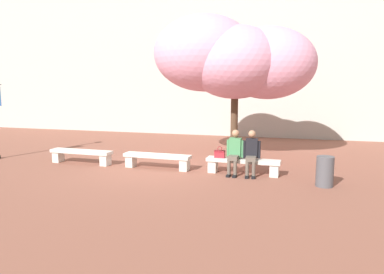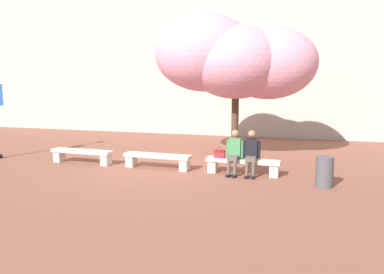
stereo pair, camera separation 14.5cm
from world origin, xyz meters
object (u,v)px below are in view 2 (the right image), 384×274
at_px(stone_bench_west_end, 82,154).
at_px(cherry_tree_main, 233,59).
at_px(handbag, 220,154).
at_px(stone_bench_near_west, 157,158).
at_px(person_seated_right, 251,151).
at_px(person_seated_left, 234,150).
at_px(stone_bench_center, 243,164).
at_px(trash_bin, 324,172).

height_order(stone_bench_west_end, cherry_tree_main, cherry_tree_main).
bearing_deg(handbag, cherry_tree_main, 91.88).
relative_size(stone_bench_near_west, handbag, 6.32).
bearing_deg(stone_bench_near_west, cherry_tree_main, 51.68).
bearing_deg(handbag, person_seated_right, -2.14).
distance_m(stone_bench_west_end, person_seated_left, 5.08).
relative_size(stone_bench_west_end, stone_bench_near_west, 1.00).
height_order(handbag, cherry_tree_main, cherry_tree_main).
bearing_deg(stone_bench_west_end, handbag, -0.23).
bearing_deg(stone_bench_near_west, stone_bench_center, 0.00).
xyz_separation_m(cherry_tree_main, trash_bin, (2.96, -3.12, -3.04)).
bearing_deg(stone_bench_center, handbag, -178.43).
bearing_deg(cherry_tree_main, handbag, -88.12).
relative_size(stone_bench_center, trash_bin, 2.75).
bearing_deg(person_seated_left, stone_bench_near_west, 178.73).
distance_m(handbag, cherry_tree_main, 3.73).
xyz_separation_m(stone_bench_center, person_seated_left, (-0.24, -0.05, 0.39)).
relative_size(person_seated_left, handbag, 3.81).
bearing_deg(stone_bench_near_west, trash_bin, -8.55).
bearing_deg(trash_bin, stone_bench_center, 161.61).
height_order(stone_bench_west_end, handbag, handbag).
distance_m(stone_bench_near_west, stone_bench_center, 2.65).
bearing_deg(stone_bench_center, stone_bench_near_west, 180.00).
xyz_separation_m(stone_bench_near_west, person_seated_right, (2.89, -0.05, 0.39)).
distance_m(person_seated_right, handbag, 0.94).
height_order(handbag, trash_bin, handbag).
bearing_deg(stone_bench_center, stone_bench_west_end, 180.00).
relative_size(stone_bench_near_west, person_seated_left, 1.66).
xyz_separation_m(stone_bench_near_west, stone_bench_center, (2.65, 0.00, 0.00)).
distance_m(stone_bench_west_end, stone_bench_center, 5.31).
bearing_deg(handbag, stone_bench_near_west, 179.45).
bearing_deg(stone_bench_near_west, handbag, -0.55).
height_order(person_seated_left, handbag, person_seated_left).
height_order(stone_bench_center, person_seated_left, person_seated_left).
relative_size(handbag, cherry_tree_main, 0.06).
bearing_deg(person_seated_left, stone_bench_west_end, 179.40).
height_order(cherry_tree_main, trash_bin, cherry_tree_main).
distance_m(stone_bench_near_west, handbag, 1.98).
bearing_deg(trash_bin, person_seated_left, 164.49).
height_order(stone_bench_near_west, person_seated_right, person_seated_right).
height_order(stone_bench_west_end, trash_bin, trash_bin).
relative_size(stone_bench_west_end, handbag, 6.32).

